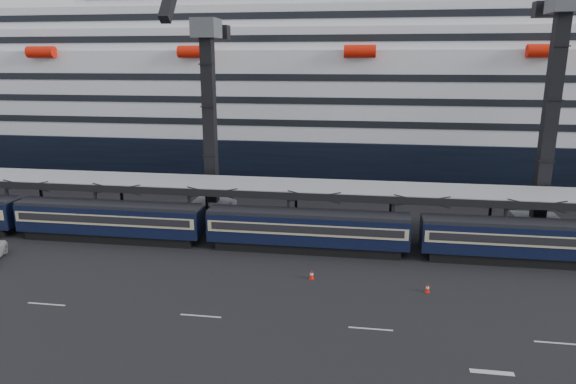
% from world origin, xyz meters
% --- Properties ---
extents(ground, '(260.00, 260.00, 0.00)m').
position_xyz_m(ground, '(0.00, 0.00, 0.00)').
color(ground, black).
rests_on(ground, ground).
extents(lane_markings, '(111.00, 4.27, 0.02)m').
position_xyz_m(lane_markings, '(8.15, -5.23, 0.01)').
color(lane_markings, beige).
rests_on(lane_markings, ground).
extents(train, '(133.05, 3.00, 4.05)m').
position_xyz_m(train, '(-4.65, 10.00, 2.20)').
color(train, black).
rests_on(train, ground).
extents(canopy, '(130.00, 6.25, 5.53)m').
position_xyz_m(canopy, '(0.00, 14.00, 5.25)').
color(canopy, '#96999E').
rests_on(canopy, ground).
extents(cruise_ship, '(214.09, 28.84, 34.00)m').
position_xyz_m(cruise_ship, '(-1.08, 45.99, 12.34)').
color(cruise_ship, black).
rests_on(cruise_ship, ground).
extents(crane_dark_near, '(4.50, 17.75, 35.08)m').
position_xyz_m(crane_dark_near, '(-20.00, 18.59, 11.93)').
color(crane_dark_near, '#494B50').
rests_on(crane_dark_near, ground).
extents(crane_dark_mid, '(4.50, 18.24, 39.64)m').
position_xyz_m(crane_dark_mid, '(15.00, 17.59, 13.36)').
color(crane_dark_mid, '#494B50').
rests_on(crane_dark_mid, ground).
extents(traffic_cone_c, '(0.40, 0.40, 0.79)m').
position_xyz_m(traffic_cone_c, '(-6.87, 3.59, 0.39)').
color(traffic_cone_c, red).
rests_on(traffic_cone_c, ground).
extents(traffic_cone_d, '(0.37, 0.37, 0.73)m').
position_xyz_m(traffic_cone_d, '(2.42, 2.46, 0.36)').
color(traffic_cone_d, red).
rests_on(traffic_cone_d, ground).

